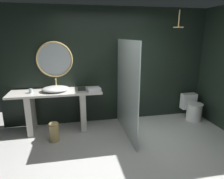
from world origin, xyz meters
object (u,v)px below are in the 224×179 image
(tissue_box, at_px, (81,89))
(toilet, at_px, (192,108))
(rain_shower_head, at_px, (178,26))
(waste_bin, at_px, (54,132))
(round_wall_mirror, at_px, (55,60))
(folded_hand_towel, at_px, (94,90))
(tumbler_cup, at_px, (31,91))
(vessel_sink, at_px, (56,89))

(tissue_box, distance_m, toilet, 2.72)
(rain_shower_head, height_order, waste_bin, rain_shower_head)
(round_wall_mirror, xyz_separation_m, rain_shower_head, (2.61, -0.35, 0.69))
(folded_hand_towel, bearing_deg, round_wall_mirror, 148.57)
(toilet, distance_m, waste_bin, 3.26)
(round_wall_mirror, distance_m, folded_hand_towel, 1.08)
(tumbler_cup, height_order, waste_bin, tumbler_cup)
(tissue_box, height_order, waste_bin, tissue_box)
(tumbler_cup, xyz_separation_m, rain_shower_head, (3.09, -0.04, 1.27))
(tissue_box, relative_size, waste_bin, 0.42)
(toilet, bearing_deg, tumbler_cup, 179.81)
(toilet, bearing_deg, waste_bin, -172.41)
(round_wall_mirror, distance_m, toilet, 3.42)
(vessel_sink, distance_m, tumbler_cup, 0.48)
(round_wall_mirror, bearing_deg, tissue_box, -30.35)
(rain_shower_head, bearing_deg, tumbler_cup, 179.28)
(round_wall_mirror, height_order, folded_hand_towel, round_wall_mirror)
(vessel_sink, bearing_deg, folded_hand_towel, -13.72)
(folded_hand_towel, bearing_deg, tumbler_cup, 172.69)
(vessel_sink, bearing_deg, toilet, -0.73)
(toilet, height_order, waste_bin, toilet)
(toilet, xyz_separation_m, folded_hand_towel, (-2.40, -0.15, 0.63))
(vessel_sink, height_order, waste_bin, vessel_sink)
(tumbler_cup, relative_size, waste_bin, 0.22)
(rain_shower_head, bearing_deg, folded_hand_towel, -176.19)
(round_wall_mirror, bearing_deg, vessel_sink, -90.14)
(tumbler_cup, relative_size, round_wall_mirror, 0.11)
(tissue_box, bearing_deg, tumbler_cup, -179.78)
(rain_shower_head, distance_m, toilet, 1.99)
(rain_shower_head, bearing_deg, round_wall_mirror, 172.34)
(waste_bin, xyz_separation_m, folded_hand_towel, (0.82, 0.28, 0.72))
(tissue_box, distance_m, waste_bin, 1.02)
(vessel_sink, xyz_separation_m, tissue_box, (0.53, -0.02, -0.02))
(tissue_box, relative_size, folded_hand_towel, 0.63)
(tissue_box, xyz_separation_m, waste_bin, (-0.58, -0.45, -0.71))
(vessel_sink, xyz_separation_m, tumbler_cup, (-0.48, -0.03, -0.01))
(tumbler_cup, height_order, round_wall_mirror, round_wall_mirror)
(vessel_sink, xyz_separation_m, rain_shower_head, (2.61, -0.07, 1.26))
(tumbler_cup, distance_m, waste_bin, 0.95)
(tumbler_cup, distance_m, toilet, 3.71)
(folded_hand_towel, bearing_deg, tissue_box, 146.35)
(rain_shower_head, xyz_separation_m, toilet, (0.57, 0.03, -1.91))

